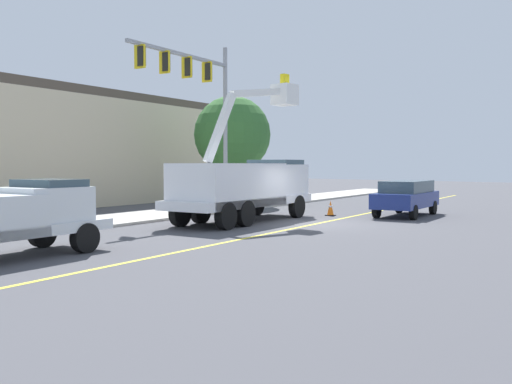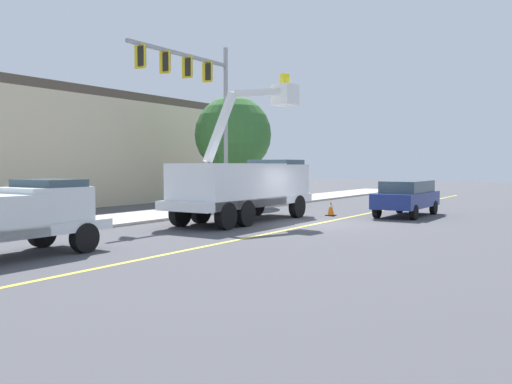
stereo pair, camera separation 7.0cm
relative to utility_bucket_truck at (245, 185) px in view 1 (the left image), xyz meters
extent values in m
plane|color=#47474C|center=(1.16, -2.92, -1.60)|extent=(120.00, 120.00, 0.00)
cube|color=#B2ADA3|center=(0.08, 4.89, -1.54)|extent=(59.93, 11.80, 0.12)
cube|color=yellow|center=(1.16, -2.92, -1.60)|extent=(49.55, 7.02, 0.01)
cube|color=white|center=(-0.20, 0.00, -0.70)|extent=(8.47, 3.60, 0.36)
cube|color=white|center=(2.40, 0.36, 0.07)|extent=(2.92, 2.69, 1.60)
cube|color=#384C56|center=(2.60, 0.38, 0.77)|extent=(2.08, 2.33, 0.64)
cube|color=white|center=(-1.17, -0.14, 0.02)|extent=(5.54, 3.20, 1.80)
cube|color=white|center=(-2.02, -0.44, 2.34)|extent=(1.53, 0.51, 2.86)
cube|color=white|center=(0.05, -0.76, 3.90)|extent=(2.97, 0.73, 0.63)
cube|color=white|center=(1.50, -0.99, 3.92)|extent=(0.90, 0.90, 0.90)
cube|color=yellow|center=(1.50, -0.99, 4.52)|extent=(0.36, 0.24, 0.60)
cylinder|color=black|center=(2.49, 1.51, -1.08)|extent=(1.08, 0.48, 1.04)
cylinder|color=black|center=(2.80, -0.72, -1.08)|extent=(1.08, 0.48, 1.04)
cylinder|color=black|center=(-1.82, 0.91, -1.08)|extent=(1.08, 0.48, 1.04)
cylinder|color=black|center=(-1.51, -1.32, -1.08)|extent=(1.08, 0.48, 1.04)
cylinder|color=black|center=(-3.12, 0.73, -1.08)|extent=(1.08, 0.48, 1.04)
cylinder|color=black|center=(-2.81, -1.50, -1.08)|extent=(1.08, 0.48, 1.04)
cube|color=silver|center=(-11.26, -1.53, -0.85)|extent=(5.84, 2.85, 0.30)
cube|color=silver|center=(-10.04, -1.36, -0.30)|extent=(2.26, 2.19, 1.10)
cube|color=#384C56|center=(-9.84, -1.34, 0.18)|extent=(1.57, 1.93, 0.56)
cylinder|color=black|center=(-9.55, -0.34, -1.18)|extent=(0.87, 0.41, 0.84)
cylinder|color=black|center=(-9.30, -2.22, -1.18)|extent=(0.87, 0.41, 0.84)
cube|color=navy|center=(6.80, -4.24, -0.81)|extent=(5.02, 2.54, 0.70)
cube|color=#384C56|center=(6.95, -4.22, -0.21)|extent=(3.65, 2.13, 0.60)
cylinder|color=black|center=(5.31, -5.31, -1.26)|extent=(0.71, 0.33, 0.68)
cylinder|color=black|center=(5.07, -3.62, -1.26)|extent=(0.71, 0.33, 0.68)
cylinder|color=black|center=(8.54, -4.86, -1.26)|extent=(0.71, 0.33, 0.68)
cylinder|color=black|center=(8.30, -3.17, -1.26)|extent=(0.71, 0.33, 0.68)
cube|color=black|center=(4.61, -1.40, -1.58)|extent=(0.40, 0.40, 0.04)
cone|color=orange|center=(4.61, -1.40, -1.21)|extent=(0.32, 0.32, 0.69)
cylinder|color=white|center=(4.61, -1.40, -1.15)|extent=(0.20, 0.20, 0.08)
cylinder|color=gray|center=(3.31, 4.33, 2.69)|extent=(0.22, 0.22, 8.58)
cube|color=gray|center=(-0.19, 3.85, 6.05)|extent=(7.01, 1.13, 0.16)
cube|color=gold|center=(1.75, 4.12, 5.50)|extent=(0.20, 0.57, 1.00)
cube|color=black|center=(1.77, 4.02, 5.50)|extent=(0.24, 0.34, 0.84)
cube|color=gold|center=(0.20, 3.90, 5.50)|extent=(0.20, 0.57, 1.00)
cube|color=black|center=(0.22, 3.80, 5.50)|extent=(0.24, 0.34, 0.84)
cube|color=gold|center=(-1.35, 3.69, 5.50)|extent=(0.20, 0.57, 1.00)
cube|color=black|center=(-1.34, 3.59, 5.50)|extent=(0.24, 0.34, 0.84)
cube|color=gold|center=(-2.90, 3.47, 5.50)|extent=(0.20, 0.57, 1.00)
cube|color=black|center=(-2.89, 3.37, 5.50)|extent=(0.24, 0.34, 0.84)
cube|color=beige|center=(2.93, 15.06, 1.59)|extent=(25.96, 9.78, 6.39)
cube|color=#4C4238|center=(2.93, 15.06, 5.04)|extent=(25.96, 9.78, 0.50)
cylinder|color=brown|center=(6.75, 7.01, -0.27)|extent=(0.32, 0.32, 2.66)
sphere|color=#33662D|center=(6.75, 7.01, 2.69)|extent=(4.65, 4.65, 4.65)
camera|label=1|loc=(-17.89, -15.83, 0.88)|focal=38.73mm
camera|label=2|loc=(-17.84, -15.88, 0.88)|focal=38.73mm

